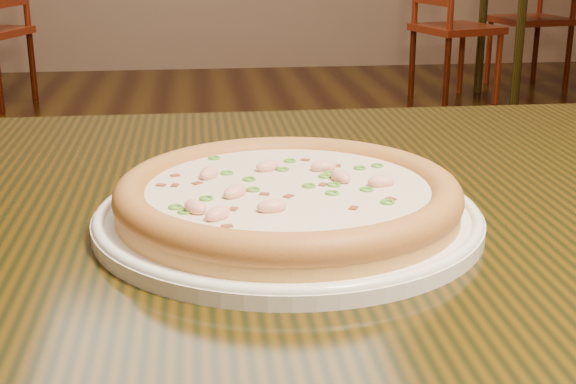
{
  "coord_description": "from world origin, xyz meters",
  "views": [
    {
      "loc": [
        -0.04,
        -1.46,
        0.99
      ],
      "look_at": [
        0.03,
        -0.82,
        0.78
      ],
      "focal_mm": 50.0,
      "sensor_mm": 36.0,
      "label": 1
    }
  ],
  "objects": [
    {
      "name": "chair_c",
      "position": [
        1.44,
        3.15,
        0.44
      ],
      "size": [
        0.53,
        0.53,
        0.95
      ],
      "color": "#4E130D",
      "rests_on": "ground"
    },
    {
      "name": "pizza",
      "position": [
        0.03,
        -0.82,
        0.78
      ],
      "size": [
        0.29,
        0.29,
        0.03
      ],
      "color": "#BF8F41",
      "rests_on": "plate"
    },
    {
      "name": "hero_table",
      "position": [
        0.15,
        -0.77,
        0.65
      ],
      "size": [
        1.2,
        0.8,
        0.75
      ],
      "color": "black",
      "rests_on": "ground"
    },
    {
      "name": "chair_d",
      "position": [
        2.17,
        3.57,
        0.44
      ],
      "size": [
        0.49,
        0.49,
        0.95
      ],
      "color": "#4E130D",
      "rests_on": "ground"
    },
    {
      "name": "plate",
      "position": [
        0.03,
        -0.82,
        0.76
      ],
      "size": [
        0.33,
        0.33,
        0.02
      ],
      "color": "white",
      "rests_on": "hero_table"
    }
  ]
}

